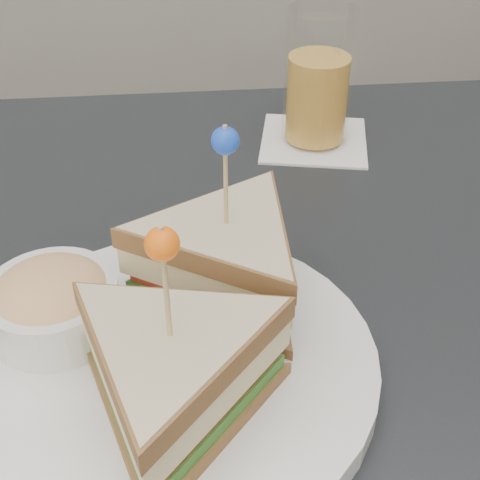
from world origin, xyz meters
name	(u,v)px	position (x,y,z in m)	size (l,w,h in m)	color
table	(230,363)	(0.00, 0.00, 0.67)	(0.80, 0.80, 0.75)	black
plate_meal	(181,324)	(-0.04, -0.07, 0.80)	(0.35, 0.35, 0.17)	white
drink_set	(318,86)	(0.12, 0.25, 0.82)	(0.14, 0.14, 0.15)	white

